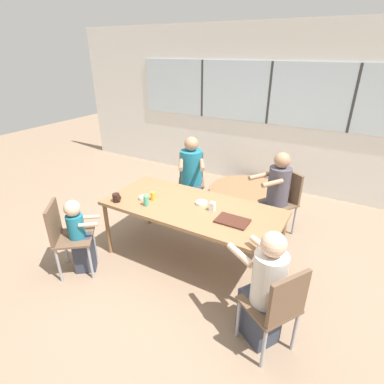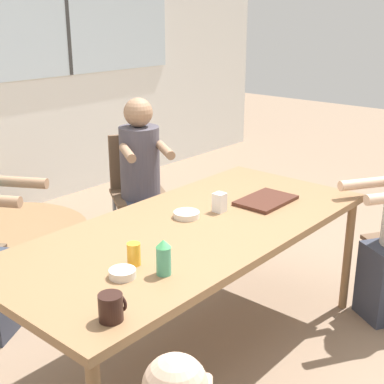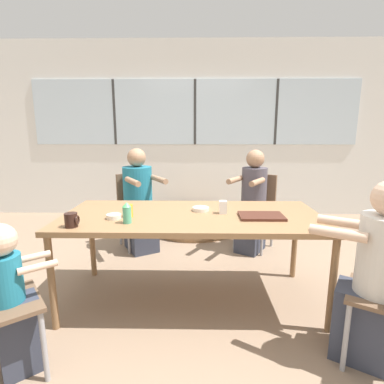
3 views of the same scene
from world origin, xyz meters
name	(u,v)px [view 2 (image 2 of 3)]	position (x,y,z in m)	size (l,w,h in m)	color
ground_plane	(192,352)	(0.00, 0.00, 0.00)	(16.00, 16.00, 0.00)	#8C725B
dining_table	(192,235)	(0.00, 0.00, 0.69)	(2.05, 0.92, 0.75)	olive
chair_for_woman_green_shirt	(137,182)	(0.77, 1.21, 0.53)	(0.55, 0.55, 0.89)	brown
person_woman_green_shirt	(141,187)	(0.68, 1.08, 0.55)	(0.52, 0.59, 1.19)	#333847
food_tray_dark	(266,200)	(0.54, -0.09, 0.76)	(0.34, 0.23, 0.02)	#472319
coffee_mug	(111,307)	(-0.83, -0.34, 0.80)	(0.09, 0.09, 0.10)	black
sippy_cup	(164,257)	(-0.46, -0.25, 0.82)	(0.06, 0.06, 0.15)	#4CA57F
juice_glass	(134,254)	(-0.48, -0.09, 0.79)	(0.06, 0.06, 0.10)	gold
milk_carton_small	(220,202)	(0.25, 0.02, 0.80)	(0.06, 0.06, 0.10)	silver
bowl_white_shallow	(122,273)	(-0.59, -0.14, 0.76)	(0.11, 0.11, 0.03)	silver
bowl_cereal	(187,215)	(0.07, 0.10, 0.76)	(0.14, 0.14, 0.03)	silver
folded_table_stack	(2,243)	(0.00, 1.91, 0.09)	(1.31, 1.31, 0.18)	olive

